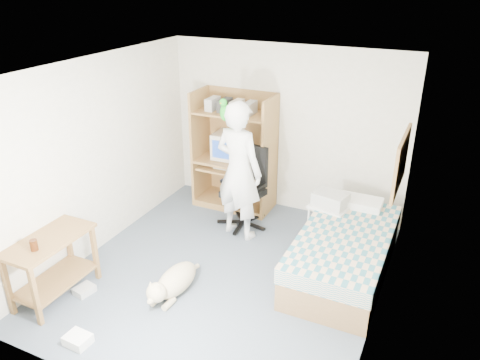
{
  "coord_description": "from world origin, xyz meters",
  "views": [
    {
      "loc": [
        2.2,
        -4.26,
        3.43
      ],
      "look_at": [
        -0.04,
        0.49,
        1.05
      ],
      "focal_mm": 35.0,
      "sensor_mm": 36.0,
      "label": 1
    }
  ],
  "objects": [
    {
      "name": "floor",
      "position": [
        0.0,
        0.0,
        0.0
      ],
      "size": [
        4.0,
        4.0,
        0.0
      ],
      "primitive_type": "plane",
      "color": "#46535F",
      "rests_on": "ground"
    },
    {
      "name": "crt_monitor",
      "position": [
        -0.82,
        1.75,
        0.97
      ],
      "size": [
        0.43,
        0.46,
        0.4
      ],
      "rotation": [
        0.0,
        0.0,
        0.04
      ],
      "color": "beige",
      "rests_on": "computer_hutch"
    },
    {
      "name": "side_desk",
      "position": [
        -1.55,
        -1.2,
        0.49
      ],
      "size": [
        0.5,
        1.0,
        0.75
      ],
      "color": "brown",
      "rests_on": "floor"
    },
    {
      "name": "printer",
      "position": [
        0.95,
        1.2,
        0.68
      ],
      "size": [
        0.48,
        0.4,
        0.18
      ],
      "primitive_type": "cube",
      "rotation": [
        0.0,
        0.0,
        -0.2
      ],
      "color": "#ABACA7",
      "rests_on": "printer_cart"
    },
    {
      "name": "floor_box_a",
      "position": [
        -0.79,
        -1.7,
        0.05
      ],
      "size": [
        0.26,
        0.21,
        0.1
      ],
      "primitive_type": "cube",
      "rotation": [
        0.0,
        0.0,
        -0.05
      ],
      "color": "white",
      "rests_on": "floor"
    },
    {
      "name": "dog",
      "position": [
        -0.36,
        -0.61,
        0.16
      ],
      "size": [
        0.34,
        0.99,
        0.37
      ],
      "rotation": [
        0.0,
        0.0,
        -0.04
      ],
      "color": "tan",
      "rests_on": "floor"
    },
    {
      "name": "ceiling",
      "position": [
        0.0,
        0.0,
        2.5
      ],
      "size": [
        3.6,
        4.0,
        0.02
      ],
      "primitive_type": "cube",
      "color": "white",
      "rests_on": "wall_back"
    },
    {
      "name": "printer_cart",
      "position": [
        0.95,
        1.2,
        0.39
      ],
      "size": [
        0.56,
        0.48,
        0.59
      ],
      "rotation": [
        0.0,
        0.0,
        -0.2
      ],
      "color": "silver",
      "rests_on": "floor"
    },
    {
      "name": "pencil_cup",
      "position": [
        -0.36,
        1.65,
        0.82
      ],
      "size": [
        0.08,
        0.08,
        0.12
      ],
      "primitive_type": "cylinder",
      "color": "gold",
      "rests_on": "computer_hutch"
    },
    {
      "name": "wall_right",
      "position": [
        1.8,
        0.0,
        1.25
      ],
      "size": [
        0.02,
        4.0,
        2.5
      ],
      "primitive_type": "cube",
      "color": "beige",
      "rests_on": "floor"
    },
    {
      "name": "office_chair",
      "position": [
        -0.3,
        1.24,
        0.41
      ],
      "size": [
        0.65,
        0.65,
        1.16
      ],
      "rotation": [
        0.0,
        0.0,
        -0.21
      ],
      "color": "black",
      "rests_on": "floor"
    },
    {
      "name": "drink_glass",
      "position": [
        -1.5,
        -1.43,
        0.81
      ],
      "size": [
        0.08,
        0.08,
        0.12
      ],
      "primitive_type": "cylinder",
      "color": "#3A1A09",
      "rests_on": "side_desk"
    },
    {
      "name": "floor_box_b",
      "position": [
        -1.3,
        -1.05,
        0.04
      ],
      "size": [
        0.22,
        0.25,
        0.08
      ],
      "primitive_type": "cube",
      "rotation": [
        0.0,
        0.0,
        -0.19
      ],
      "color": "#B4B4AF",
      "rests_on": "floor"
    },
    {
      "name": "corkboard",
      "position": [
        1.77,
        0.9,
        1.45
      ],
      "size": [
        0.04,
        0.94,
        0.66
      ],
      "color": "#966643",
      "rests_on": "wall_right"
    },
    {
      "name": "computer_hutch",
      "position": [
        -0.7,
        1.74,
        0.82
      ],
      "size": [
        1.2,
        0.63,
        1.8
      ],
      "color": "brown",
      "rests_on": "floor"
    },
    {
      "name": "parrot",
      "position": [
        -0.46,
        0.95,
        1.76
      ],
      "size": [
        0.14,
        0.25,
        0.39
      ],
      "rotation": [
        0.0,
        0.0,
        -0.21
      ],
      "color": "#13881A",
      "rests_on": "person"
    },
    {
      "name": "person",
      "position": [
        -0.26,
        0.93,
        0.96
      ],
      "size": [
        0.78,
        0.6,
        1.92
      ],
      "primitive_type": "imported",
      "rotation": [
        0.0,
        0.0,
        2.93
      ],
      "color": "white",
      "rests_on": "floor"
    },
    {
      "name": "wall_left",
      "position": [
        -1.8,
        0.0,
        1.25
      ],
      "size": [
        0.02,
        4.0,
        2.5
      ],
      "primitive_type": "cube",
      "color": "beige",
      "rests_on": "floor"
    },
    {
      "name": "bed",
      "position": [
        1.3,
        0.62,
        0.29
      ],
      "size": [
        1.02,
        2.02,
        0.66
      ],
      "color": "brown",
      "rests_on": "floor"
    },
    {
      "name": "keyboard",
      "position": [
        -0.74,
        1.58,
        0.67
      ],
      "size": [
        0.45,
        0.17,
        0.03
      ],
      "primitive_type": "cube",
      "rotation": [
        0.0,
        0.0,
        0.02
      ],
      "color": "beige",
      "rests_on": "computer_hutch"
    },
    {
      "name": "wall_back",
      "position": [
        0.0,
        2.0,
        1.25
      ],
      "size": [
        3.6,
        0.02,
        2.5
      ],
      "primitive_type": "cube",
      "color": "beige",
      "rests_on": "floor"
    }
  ]
}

